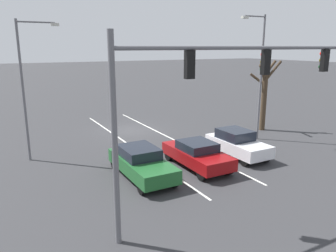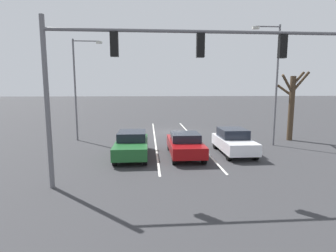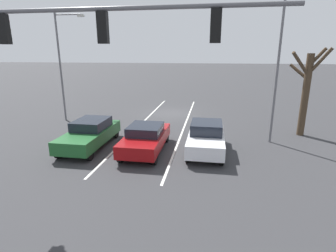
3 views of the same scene
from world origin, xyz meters
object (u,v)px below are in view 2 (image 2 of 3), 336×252
car_darkgreen_rightlane_front (132,144)px  street_lamp_right_shoulder (78,82)px  street_lamp_left_shoulder (274,78)px  car_white_leftlane_front (234,141)px  car_maroon_midlane_front (185,144)px  bare_tree_near (292,104)px  traffic_signal_gantry (145,62)px

car_darkgreen_rightlane_front → street_lamp_right_shoulder: bearing=-50.9°
street_lamp_right_shoulder → street_lamp_left_shoulder: 14.65m
car_white_leftlane_front → car_maroon_midlane_front: bearing=7.6°
car_white_leftlane_front → street_lamp_left_shoulder: size_ratio=0.49×
car_maroon_midlane_front → street_lamp_left_shoulder: 8.29m
bare_tree_near → street_lamp_right_shoulder: bearing=-4.1°
car_white_leftlane_front → bare_tree_near: bearing=-146.1°
traffic_signal_gantry → street_lamp_right_shoulder: (5.33, -10.29, -0.57)m
street_lamp_left_shoulder → bare_tree_near: (-2.42, -1.78, -1.94)m
car_darkgreen_rightlane_front → car_white_leftlane_front: car_white_leftlane_front is taller
traffic_signal_gantry → street_lamp_right_shoulder: street_lamp_right_shoulder is taller
traffic_signal_gantry → bare_tree_near: bearing=-141.5°
car_darkgreen_rightlane_front → bare_tree_near: bearing=-161.1°
street_lamp_right_shoulder → car_white_leftlane_front: bearing=154.4°
street_lamp_right_shoulder → bare_tree_near: size_ratio=1.45×
car_maroon_midlane_front → bare_tree_near: bearing=-154.2°
car_white_leftlane_front → street_lamp_left_shoulder: bearing=-147.9°
bare_tree_near → car_white_leftlane_front: bearing=33.9°
car_darkgreen_rightlane_front → street_lamp_left_shoulder: bearing=-166.2°
street_lamp_right_shoulder → street_lamp_left_shoulder: bearing=168.3°
car_maroon_midlane_front → bare_tree_near: bare_tree_near is taller
car_white_leftlane_front → street_lamp_left_shoulder: street_lamp_left_shoulder is taller
car_darkgreen_rightlane_front → street_lamp_right_shoulder: (4.41, -5.43, 3.83)m
street_lamp_left_shoulder → street_lamp_right_shoulder: bearing=-11.7°
car_darkgreen_rightlane_front → car_maroon_midlane_front: size_ratio=1.05×
street_lamp_left_shoulder → car_white_leftlane_front: bearing=32.1°
car_darkgreen_rightlane_front → traffic_signal_gantry: bearing=100.7°
street_lamp_right_shoulder → bare_tree_near: bearing=175.9°
car_darkgreen_rightlane_front → bare_tree_near: 13.24m
car_darkgreen_rightlane_front → car_maroon_midlane_front: 3.24m
car_darkgreen_rightlane_front → car_white_leftlane_front: bearing=-177.8°
traffic_signal_gantry → car_white_leftlane_front: bearing=-137.1°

